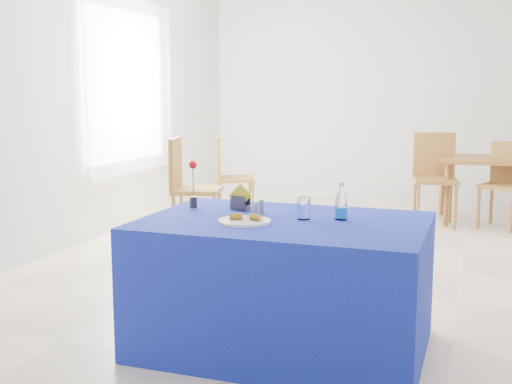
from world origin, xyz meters
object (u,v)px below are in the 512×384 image
oak_table (500,164)px  chair_bg_right (506,178)px  blue_table (284,284)px  plate (245,221)px  chair_win_a (187,182)px  chair_win_b (228,172)px  chair_bg_left (435,172)px  water_bottle (341,207)px

oak_table → chair_bg_right: chair_bg_right is taller
blue_table → chair_bg_right: 4.31m
plate → chair_win_a: bearing=121.8°
chair_win_b → chair_bg_left: bearing=-100.7°
oak_table → chair_win_b: (-3.00, -0.88, -0.11)m
chair_bg_left → water_bottle: bearing=-104.3°
blue_table → chair_bg_left: (0.56, 4.00, 0.22)m
chair_bg_right → chair_bg_left: bearing=-150.7°
plate → water_bottle: size_ratio=1.38×
plate → chair_win_a: (-1.53, 2.47, -0.17)m
water_bottle → chair_win_a: bearing=132.5°
oak_table → chair_win_b: chair_win_b is taller
chair_win_b → chair_win_a: bearing=157.4°
plate → blue_table: plate is taller
chair_bg_left → blue_table: bearing=-108.5°
water_bottle → oak_table: (0.95, 4.22, -0.15)m
plate → oak_table: bearing=72.2°
chair_bg_left → chair_win_b: 2.36m
blue_table → chair_bg_left: chair_bg_left is taller
oak_table → chair_bg_right: bearing=-75.6°
chair_bg_left → chair_bg_right: chair_bg_left is taller
blue_table → chair_win_a: bearing=126.5°
blue_table → chair_bg_right: (1.31, 4.10, 0.17)m
plate → chair_bg_right: 4.51m
chair_bg_right → chair_win_a: bearing=-127.7°
chair_win_a → water_bottle: bearing=-152.6°
chair_bg_right → chair_win_a: chair_win_a is taller
plate → oak_table: size_ratio=0.21×
water_bottle → chair_bg_right: (1.01, 3.99, -0.29)m
water_bottle → chair_win_b: (-2.05, 3.35, -0.27)m
water_bottle → chair_win_b: size_ratio=0.22×
plate → water_bottle: (0.49, 0.27, 0.06)m
blue_table → chair_win_b: (-1.74, 3.46, 0.19)m
water_bottle → chair_win_a: chair_win_a is taller
plate → chair_bg_left: bearing=79.8°
water_bottle → oak_table: water_bottle is taller
blue_table → water_bottle: bearing=20.9°
plate → chair_win_b: chair_win_b is taller
oak_table → chair_bg_right: (0.06, -0.24, -0.13)m
chair_win_a → chair_bg_left: bearing=-68.7°
plate → chair_win_b: bearing=113.3°
blue_table → oak_table: (1.25, 4.34, 0.30)m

